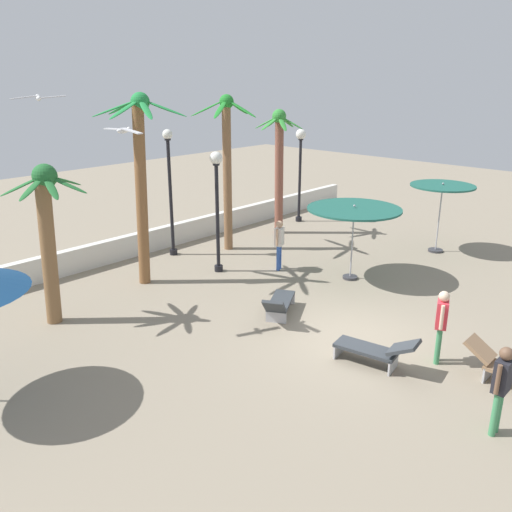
{
  "coord_description": "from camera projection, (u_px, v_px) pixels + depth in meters",
  "views": [
    {
      "loc": [
        -10.26,
        -6.28,
        6.17
      ],
      "look_at": [
        0.0,
        3.26,
        1.4
      ],
      "focal_mm": 37.12,
      "sensor_mm": 36.0,
      "label": 1
    }
  ],
  "objects": [
    {
      "name": "lamp_post_2",
      "position": [
        300.0,
        159.0,
        22.85
      ],
      "size": [
        0.44,
        0.44,
        4.05
      ],
      "color": "black",
      "rests_on": "ground_plane"
    },
    {
      "name": "guest_0",
      "position": [
        279.0,
        240.0,
        17.48
      ],
      "size": [
        0.52,
        0.36,
        1.7
      ],
      "color": "#3359B2",
      "rests_on": "ground_plane"
    },
    {
      "name": "seagull_0",
      "position": [
        38.0,
        98.0,
        11.65
      ],
      "size": [
        1.12,
        0.57,
        0.14
      ],
      "color": "white"
    },
    {
      "name": "ground_plane",
      "position": [
        352.0,
        338.0,
        13.15
      ],
      "size": [
        56.0,
        56.0,
        0.0
      ],
      "primitive_type": "plane",
      "color": "gray"
    },
    {
      "name": "guest_1",
      "position": [
        502.0,
        382.0,
        9.31
      ],
      "size": [
        0.56,
        0.24,
        1.75
      ],
      "color": "#3F8C59",
      "rests_on": "ground_plane"
    },
    {
      "name": "lamp_post_1",
      "position": [
        170.0,
        183.0,
        18.47
      ],
      "size": [
        0.34,
        0.34,
        4.48
      ],
      "color": "black",
      "rests_on": "ground_plane"
    },
    {
      "name": "palm_tree_2",
      "position": [
        227.0,
        158.0,
        18.87
      ],
      "size": [
        2.44,
        2.43,
        5.59
      ],
      "color": "brown",
      "rests_on": "ground_plane"
    },
    {
      "name": "lounge_chair_2",
      "position": [
        376.0,
        349.0,
        11.78
      ],
      "size": [
        0.84,
        1.92,
        0.82
      ],
      "color": "#B7B7BC",
      "rests_on": "ground_plane"
    },
    {
      "name": "palm_tree_1",
      "position": [
        141.0,
        169.0,
        15.67
      ],
      "size": [
        2.74,
        2.69,
        5.76
      ],
      "color": "brown",
      "rests_on": "ground_plane"
    },
    {
      "name": "palm_tree_3",
      "position": [
        47.0,
        226.0,
        13.29
      ],
      "size": [
        2.12,
        2.13,
        4.16
      ],
      "color": "brown",
      "rests_on": "ground_plane"
    },
    {
      "name": "patio_umbrella_0",
      "position": [
        442.0,
        191.0,
        18.91
      ],
      "size": [
        2.26,
        2.26,
        2.58
      ],
      "color": "#333338",
      "rests_on": "ground_plane"
    },
    {
      "name": "lamp_post_3",
      "position": [
        217.0,
        196.0,
        16.85
      ],
      "size": [
        0.4,
        0.4,
        3.96
      ],
      "color": "black",
      "rests_on": "ground_plane"
    },
    {
      "name": "boundary_wall",
      "position": [
        133.0,
        245.0,
        19.03
      ],
      "size": [
        25.2,
        0.3,
        0.81
      ],
      "primitive_type": "cube",
      "color": "silver",
      "rests_on": "ground_plane"
    },
    {
      "name": "patio_umbrella_2",
      "position": [
        354.0,
        212.0,
        16.31
      ],
      "size": [
        2.91,
        2.91,
        2.44
      ],
      "color": "#333338",
      "rests_on": "ground_plane"
    },
    {
      "name": "palm_tree_0",
      "position": [
        279.0,
        159.0,
        21.0
      ],
      "size": [
        1.92,
        1.83,
        4.98
      ],
      "color": "brown",
      "rests_on": "ground_plane"
    },
    {
      "name": "lounge_chair_1",
      "position": [
        279.0,
        303.0,
        14.21
      ],
      "size": [
        1.91,
        1.4,
        0.84
      ],
      "color": "#B7B7BC",
      "rests_on": "ground_plane"
    },
    {
      "name": "guest_2",
      "position": [
        441.0,
        320.0,
        11.71
      ],
      "size": [
        0.52,
        0.36,
        1.74
      ],
      "color": "#3F8C59",
      "rests_on": "ground_plane"
    },
    {
      "name": "seagull_1",
      "position": [
        123.0,
        130.0,
        12.31
      ],
      "size": [
        0.38,
        1.4,
        0.14
      ],
      "color": "white"
    },
    {
      "name": "lounge_chair_0",
      "position": [
        510.0,
        369.0,
        11.01
      ],
      "size": [
        0.58,
        1.88,
        0.83
      ],
      "color": "#B7B7BC",
      "rests_on": "ground_plane"
    }
  ]
}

